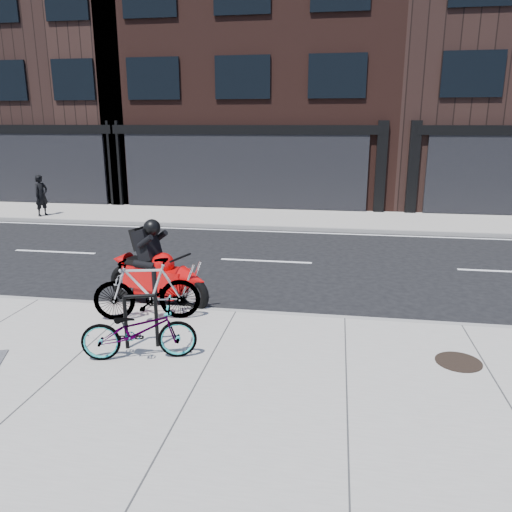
% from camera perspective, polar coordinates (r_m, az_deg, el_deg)
% --- Properties ---
extents(ground, '(120.00, 120.00, 0.00)m').
position_cam_1_polar(ground, '(11.21, -0.30, -3.31)').
color(ground, black).
rests_on(ground, ground).
extents(sidewalk_near, '(60.00, 6.00, 0.13)m').
position_cam_1_polar(sidewalk_near, '(6.73, -7.64, -16.10)').
color(sidewalk_near, gray).
rests_on(sidewalk_near, ground).
extents(sidewalk_far, '(60.00, 3.50, 0.13)m').
position_cam_1_polar(sidewalk_far, '(18.65, 3.65, 4.30)').
color(sidewalk_far, gray).
rests_on(sidewalk_far, ground).
extents(building_midwest, '(10.00, 10.00, 12.00)m').
position_cam_1_polar(building_midwest, '(28.64, -20.73, 19.08)').
color(building_midwest, black).
rests_on(building_midwest, ground).
extents(building_center, '(12.00, 10.00, 14.50)m').
position_cam_1_polar(building_center, '(25.55, 0.71, 23.41)').
color(building_center, black).
rests_on(building_center, ground).
extents(bike_rack, '(0.50, 0.20, 0.87)m').
position_cam_1_polar(bike_rack, '(7.93, -13.02, -6.74)').
color(bike_rack, black).
rests_on(bike_rack, sidewalk_near).
extents(bicycle_front, '(1.78, 1.00, 0.89)m').
position_cam_1_polar(bicycle_front, '(7.60, -13.22, -8.27)').
color(bicycle_front, gray).
rests_on(bicycle_front, sidewalk_near).
extents(bicycle_rear, '(1.94, 0.94, 1.13)m').
position_cam_1_polar(bicycle_rear, '(8.99, -12.38, -3.73)').
color(bicycle_rear, gray).
rests_on(bicycle_rear, sidewalk_near).
extents(motorcycle, '(2.29, 1.09, 1.76)m').
position_cam_1_polar(motorcycle, '(9.87, -10.82, -1.82)').
color(motorcycle, black).
rests_on(motorcycle, ground).
extents(pedestrian, '(0.52, 0.64, 1.53)m').
position_cam_1_polar(pedestrian, '(20.35, -23.33, 6.38)').
color(pedestrian, black).
rests_on(pedestrian, sidewalk_far).
extents(manhole_cover, '(0.85, 0.85, 0.02)m').
position_cam_1_polar(manhole_cover, '(8.03, 22.14, -11.14)').
color(manhole_cover, black).
rests_on(manhole_cover, sidewalk_near).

